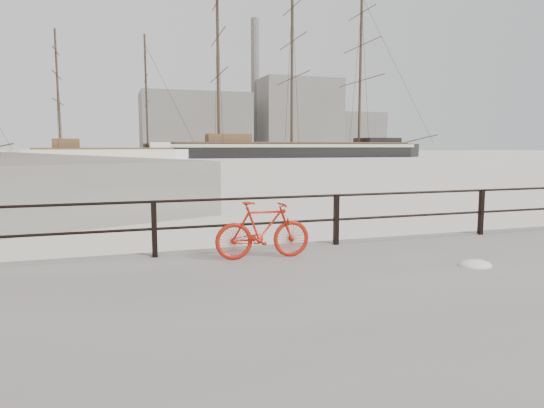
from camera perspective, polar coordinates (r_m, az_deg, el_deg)
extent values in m
plane|color=white|center=(9.92, 7.11, -6.56)|extent=(400.00, 400.00, 0.00)
cube|color=gray|center=(6.63, 22.40, -12.32)|extent=(36.00, 8.00, 0.35)
imported|color=#B41A0C|center=(8.37, -1.07, -3.06)|extent=(1.67, 0.34, 1.00)
ellipsoid|color=white|center=(8.59, 22.84, -6.08)|extent=(0.55, 0.43, 0.20)
cube|color=gray|center=(150.81, -9.05, 9.33)|extent=(32.00, 18.00, 18.00)
cube|color=gray|center=(164.99, 2.92, 10.22)|extent=(26.00, 20.00, 24.00)
cube|color=gray|center=(178.78, 9.30, 8.28)|extent=(20.00, 16.00, 14.00)
cylinder|color=gray|center=(166.46, -1.99, 13.66)|extent=(2.80, 2.80, 44.00)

